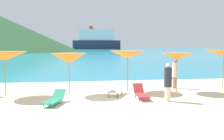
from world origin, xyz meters
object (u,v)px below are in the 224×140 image
Objects in this scene: lounge_chair_7 at (116,89)px; beachgoer_0 at (175,73)px; umbrella_4 at (69,58)px; umbrella_6 at (177,56)px; umbrella_5 at (128,55)px; lounge_chair_6 at (54,99)px; cruise_ship at (97,40)px; beachgoer_1 at (168,81)px; lounge_chair_9 at (141,93)px; umbrella_7 at (224,53)px; umbrella_3 at (4,56)px.

lounge_chair_7 is 0.94× the size of beachgoer_0.
umbrella_4 is 1.00× the size of umbrella_6.
umbrella_5 is at bearing 74.84° from lounge_chair_7.
lounge_chair_6 is 0.95× the size of beachgoer_0.
cruise_ship is (15.35, 207.27, 7.45)m from lounge_chair_7.
umbrella_5 reaches higher than umbrella_6.
beachgoer_1 is at bearing -14.92° from lounge_chair_7.
lounge_chair_9 is at bearing -23.13° from umbrella_4.
beachgoer_1 is at bearing -63.64° from umbrella_5.
beachgoer_0 is (0.40, 1.20, -1.06)m from umbrella_6.
umbrella_4 is 8.99m from umbrella_7.
lounge_chair_9 is at bearing -129.76° from beachgoer_0.
umbrella_5 is at bearing 51.45° from lounge_chair_6.
umbrella_7 is 5.25m from beachgoer_1.
umbrella_7 is 6.08m from lounge_chair_9.
umbrella_5 is (6.42, 0.53, 0.03)m from umbrella_3.
umbrella_6 reaches higher than beachgoer_0.
cruise_ship is (8.81, 206.47, 5.61)m from umbrella_7.
umbrella_6 is (2.67, -0.58, -0.09)m from umbrella_5.
beachgoer_1 is at bearing -109.65° from beachgoer_0.
umbrella_5 is 1.52× the size of lounge_chair_9.
lounge_chair_6 is (-6.50, -1.96, -1.76)m from umbrella_6.
umbrella_6 is 0.92× the size of umbrella_7.
umbrella_4 is at bearing -165.45° from lounge_chair_7.
umbrella_3 is 5.92m from lounge_chair_7.
beachgoer_1 is at bearing -34.90° from lounge_chair_9.
lounge_chair_6 is at bearing -165.85° from umbrella_7.
lounge_chair_9 is (6.68, -1.42, -1.78)m from umbrella_3.
umbrella_3 is at bearing 168.17° from lounge_chair_9.
lounge_chair_7 is at bearing -10.65° from umbrella_4.
cruise_ship is (11.89, 206.92, 5.75)m from umbrella_6.
umbrella_4 is 5.19m from beachgoer_1.
umbrella_3 reaches higher than beachgoer_1.
beachgoer_0 is at bearing 11.52° from umbrella_5.
umbrella_6 is 2.73m from beachgoer_1.
umbrella_4 is at bearing -171.90° from umbrella_5.
lounge_chair_7 is (5.64, -0.39, -1.76)m from umbrella_3.
lounge_chair_7 is at bearing -150.40° from beachgoer_0.
umbrella_6 is 3.87m from lounge_chair_7.
umbrella_5 is at bearing 178.80° from umbrella_7.
cruise_ship reaches higher than umbrella_6.
umbrella_6 is 3.27m from lounge_chair_9.
lounge_chair_6 is at bearing -146.45° from umbrella_5.
lounge_chair_6 is at bearing -171.66° from lounge_chair_9.
umbrella_5 is 2.16m from lounge_chair_7.
lounge_chair_9 is 208.92m from cruise_ship.
cruise_ship is (17.80, 206.81, 5.82)m from umbrella_4.
umbrella_6 is (9.10, -0.05, -0.06)m from umbrella_3.
umbrella_5 reaches higher than lounge_chair_7.
cruise_ship reaches higher than umbrella_4.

